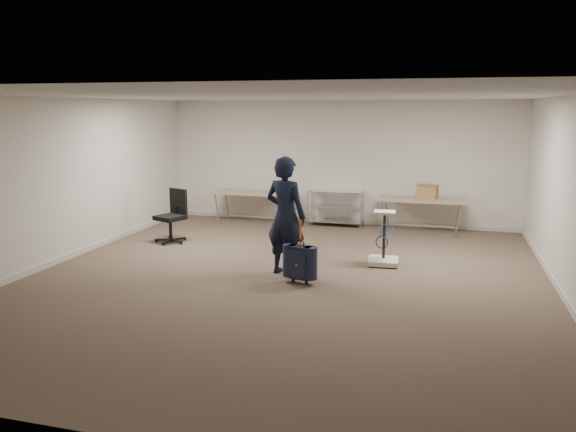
% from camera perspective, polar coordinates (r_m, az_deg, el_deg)
% --- Properties ---
extents(ground, '(9.00, 9.00, 0.00)m').
position_cam_1_polar(ground, '(8.81, -0.31, -6.39)').
color(ground, '#4E402F').
rests_on(ground, ground).
extents(room_shell, '(8.00, 9.00, 9.00)m').
position_cam_1_polar(room_shell, '(10.08, 1.83, -3.86)').
color(room_shell, beige).
rests_on(room_shell, ground).
extents(folding_table_left, '(1.80, 0.75, 0.73)m').
position_cam_1_polar(folding_table_left, '(12.90, -3.67, 2.24)').
color(folding_table_left, '#937A5A').
rests_on(folding_table_left, ground).
extents(folding_table_right, '(1.80, 0.75, 0.73)m').
position_cam_1_polar(folding_table_right, '(12.21, 13.45, 1.46)').
color(folding_table_right, '#937A5A').
rests_on(folding_table_right, ground).
extents(wire_shelf, '(1.22, 0.47, 0.80)m').
position_cam_1_polar(wire_shelf, '(12.69, 4.85, 0.99)').
color(wire_shelf, silver).
rests_on(wire_shelf, ground).
extents(person, '(0.79, 0.63, 1.89)m').
position_cam_1_polar(person, '(8.83, -0.25, -0.01)').
color(person, black).
rests_on(person, ground).
extents(suitcase, '(0.40, 0.28, 0.98)m').
position_cam_1_polar(suitcase, '(8.50, 1.22, -4.70)').
color(suitcase, '#161B33').
rests_on(suitcase, ground).
extents(office_chair, '(0.63, 0.64, 1.05)m').
position_cam_1_polar(office_chair, '(11.35, -11.69, -1.02)').
color(office_chair, black).
rests_on(office_chair, ground).
extents(equipment_cart, '(0.53, 0.53, 0.92)m').
position_cam_1_polar(equipment_cart, '(9.66, 9.68, -3.49)').
color(equipment_cart, silver).
rests_on(equipment_cart, ground).
extents(cardboard_box, '(0.46, 0.38, 0.30)m').
position_cam_1_polar(cardboard_box, '(12.20, 13.98, 2.40)').
color(cardboard_box, '#9B7A48').
rests_on(cardboard_box, folding_table_right).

